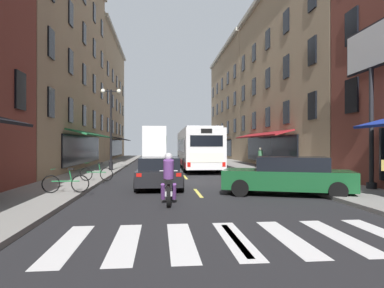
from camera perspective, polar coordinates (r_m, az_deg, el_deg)
The scene contains 16 objects.
ground_plane at distance 16.83m, azimuth -0.35°, elevation -6.86°, with size 34.80×80.00×0.10m, color black.
lane_centre_dashes at distance 16.57m, azimuth -0.27°, elevation -6.78°, with size 0.14×73.90×0.01m.
crosswalk_near at distance 7.08m, azimuth 7.41°, elevation -15.80°, with size 7.10×2.80×0.01m.
sidewalk_left at distance 17.30m, azimuth -20.33°, elevation -6.27°, with size 3.00×80.00×0.14m, color gray.
sidewalk_right at distance 18.32m, azimuth 18.46°, elevation -5.93°, with size 3.00×80.00×0.14m, color gray.
billboard_sign at distance 15.73m, azimuth 28.34°, elevation 12.25°, with size 0.40×3.35×6.66m.
transit_bus at distance 26.59m, azimuth 0.82°, elevation -0.72°, with size 2.74×11.82×3.15m.
box_truck at distance 37.19m, azimuth -6.37°, elevation -0.04°, with size 2.49×8.02×3.82m.
sedan_near at distance 15.07m, azimuth -5.59°, elevation -4.81°, with size 2.05×4.39×1.36m.
sedan_mid at distance 48.25m, azimuth -6.40°, elevation -1.58°, with size 1.95×4.57×1.39m.
sedan_far at distance 13.31m, azimuth 16.10°, elevation -5.21°, with size 5.11×3.34×1.46m.
motorcycle_rider at distance 10.98m, azimuth -4.03°, elevation -6.46°, with size 0.62×2.07×1.66m.
bicycle_near at distance 17.13m, azimuth -16.05°, elevation -4.88°, with size 1.68×0.54×0.91m.
bicycle_mid at distance 13.25m, azimuth -20.80°, elevation -6.26°, with size 1.71×0.48×0.91m.
pedestrian_mid at distance 25.70m, azimuth 11.64°, elevation -2.32°, with size 0.36×0.36×1.57m.
street_lamp_twin at distance 24.20m, azimuth -13.70°, elevation 3.13°, with size 1.42×0.32×5.73m.
Camera 1 is at (-1.54, -16.64, 1.91)m, focal length 31.17 mm.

